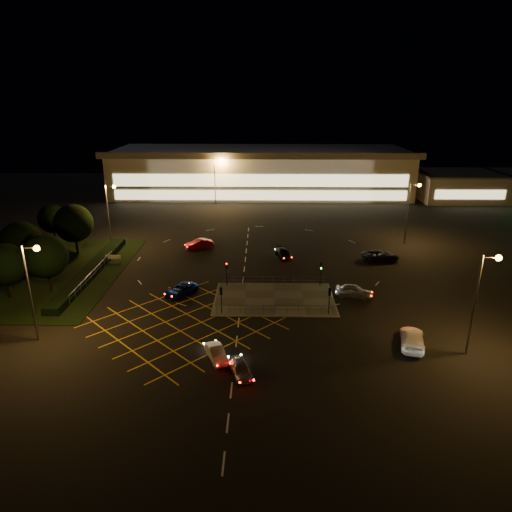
{
  "coord_description": "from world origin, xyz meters",
  "views": [
    {
      "loc": [
        0.54,
        -52.09,
        23.38
      ],
      "look_at": [
        -0.34,
        7.91,
        2.0
      ],
      "focal_mm": 32.0,
      "sensor_mm": 36.0,
      "label": 1
    }
  ],
  "objects_px": {
    "car_far_dkgrey": "(283,254)",
    "car_east_grey": "(380,256)",
    "car_left_blue": "(181,290)",
    "signal_ne": "(321,269)",
    "car_near_silver": "(240,368)",
    "signal_se": "(329,295)",
    "signal_nw": "(227,269)",
    "car_right_silver": "(354,291)",
    "car_circ_red": "(199,244)",
    "car_approach_white": "(412,339)",
    "signal_sw": "(221,295)",
    "car_queue_white": "(217,353)"
  },
  "relations": [
    {
      "from": "car_far_dkgrey",
      "to": "car_circ_red",
      "type": "height_order",
      "value": "car_circ_red"
    },
    {
      "from": "car_queue_white",
      "to": "signal_se",
      "type": "bearing_deg",
      "value": 15.38
    },
    {
      "from": "signal_nw",
      "to": "car_far_dkgrey",
      "type": "bearing_deg",
      "value": 54.74
    },
    {
      "from": "car_far_dkgrey",
      "to": "car_east_grey",
      "type": "height_order",
      "value": "car_east_grey"
    },
    {
      "from": "signal_nw",
      "to": "car_near_silver",
      "type": "distance_m",
      "value": 19.97
    },
    {
      "from": "car_queue_white",
      "to": "car_approach_white",
      "type": "height_order",
      "value": "car_approach_white"
    },
    {
      "from": "signal_ne",
      "to": "car_left_blue",
      "type": "xyz_separation_m",
      "value": [
        -17.5,
        -2.8,
        -1.71
      ]
    },
    {
      "from": "signal_ne",
      "to": "car_far_dkgrey",
      "type": "relative_size",
      "value": 0.72
    },
    {
      "from": "car_near_silver",
      "to": "car_right_silver",
      "type": "height_order",
      "value": "car_right_silver"
    },
    {
      "from": "signal_nw",
      "to": "car_east_grey",
      "type": "bearing_deg",
      "value": 24.03
    },
    {
      "from": "car_near_silver",
      "to": "car_circ_red",
      "type": "height_order",
      "value": "car_circ_red"
    },
    {
      "from": "signal_ne",
      "to": "car_near_silver",
      "type": "bearing_deg",
      "value": -115.35
    },
    {
      "from": "car_approach_white",
      "to": "car_left_blue",
      "type": "bearing_deg",
      "value": -11.18
    },
    {
      "from": "car_far_dkgrey",
      "to": "car_approach_white",
      "type": "distance_m",
      "value": 27.96
    },
    {
      "from": "car_circ_red",
      "to": "car_approach_white",
      "type": "xyz_separation_m",
      "value": [
        24.88,
        -29.66,
        0.04
      ]
    },
    {
      "from": "car_far_dkgrey",
      "to": "car_approach_white",
      "type": "height_order",
      "value": "car_approach_white"
    },
    {
      "from": "car_near_silver",
      "to": "car_far_dkgrey",
      "type": "distance_m",
      "value": 31.04
    },
    {
      "from": "signal_ne",
      "to": "car_far_dkgrey",
      "type": "bearing_deg",
      "value": 111.45
    },
    {
      "from": "signal_se",
      "to": "car_right_silver",
      "type": "height_order",
      "value": "signal_se"
    },
    {
      "from": "car_queue_white",
      "to": "car_right_silver",
      "type": "distance_m",
      "value": 20.87
    },
    {
      "from": "car_left_blue",
      "to": "car_east_grey",
      "type": "xyz_separation_m",
      "value": [
        27.51,
        12.61,
        0.12
      ]
    },
    {
      "from": "signal_se",
      "to": "signal_nw",
      "type": "bearing_deg",
      "value": -33.65
    },
    {
      "from": "signal_ne",
      "to": "car_queue_white",
      "type": "height_order",
      "value": "signal_ne"
    },
    {
      "from": "signal_nw",
      "to": "car_far_dkgrey",
      "type": "xyz_separation_m",
      "value": [
        7.71,
        10.91,
        -1.73
      ]
    },
    {
      "from": "car_near_silver",
      "to": "signal_nw",
      "type": "bearing_deg",
      "value": 80.08
    },
    {
      "from": "signal_sw",
      "to": "signal_ne",
      "type": "bearing_deg",
      "value": -146.35
    },
    {
      "from": "car_right_silver",
      "to": "car_approach_white",
      "type": "height_order",
      "value": "car_approach_white"
    },
    {
      "from": "signal_nw",
      "to": "car_right_silver",
      "type": "bearing_deg",
      "value": -11.42
    },
    {
      "from": "car_near_silver",
      "to": "car_circ_red",
      "type": "distance_m",
      "value": 35.8
    },
    {
      "from": "car_near_silver",
      "to": "car_queue_white",
      "type": "relative_size",
      "value": 1.0
    },
    {
      "from": "signal_nw",
      "to": "car_right_silver",
      "type": "relative_size",
      "value": 0.7
    },
    {
      "from": "car_circ_red",
      "to": "car_near_silver",
      "type": "bearing_deg",
      "value": -12.91
    },
    {
      "from": "car_queue_white",
      "to": "car_far_dkgrey",
      "type": "relative_size",
      "value": 0.86
    },
    {
      "from": "car_east_grey",
      "to": "car_approach_white",
      "type": "xyz_separation_m",
      "value": [
        -2.72,
        -24.35,
        0.0
      ]
    },
    {
      "from": "signal_ne",
      "to": "car_east_grey",
      "type": "bearing_deg",
      "value": 44.43
    },
    {
      "from": "signal_ne",
      "to": "car_far_dkgrey",
      "type": "xyz_separation_m",
      "value": [
        -4.29,
        10.91,
        -1.73
      ]
    },
    {
      "from": "signal_se",
      "to": "signal_ne",
      "type": "relative_size",
      "value": 1.0
    },
    {
      "from": "signal_sw",
      "to": "car_near_silver",
      "type": "relative_size",
      "value": 0.84
    },
    {
      "from": "signal_nw",
      "to": "signal_sw",
      "type": "bearing_deg",
      "value": -90.0
    },
    {
      "from": "car_near_silver",
      "to": "car_east_grey",
      "type": "distance_m",
      "value": 35.3
    },
    {
      "from": "signal_nw",
      "to": "signal_ne",
      "type": "distance_m",
      "value": 12.0
    },
    {
      "from": "car_east_grey",
      "to": "car_left_blue",
      "type": "bearing_deg",
      "value": 103.18
    },
    {
      "from": "signal_ne",
      "to": "car_near_silver",
      "type": "distance_m",
      "value": 21.88
    },
    {
      "from": "car_east_grey",
      "to": "car_approach_white",
      "type": "distance_m",
      "value": 24.5
    },
    {
      "from": "signal_sw",
      "to": "car_circ_red",
      "type": "bearing_deg",
      "value": -76.4
    },
    {
      "from": "car_left_blue",
      "to": "car_far_dkgrey",
      "type": "xyz_separation_m",
      "value": [
        13.21,
        13.71,
        -0.02
      ]
    },
    {
      "from": "car_queue_white",
      "to": "car_east_grey",
      "type": "bearing_deg",
      "value": 28.24
    },
    {
      "from": "signal_nw",
      "to": "car_circ_red",
      "type": "height_order",
      "value": "signal_nw"
    },
    {
      "from": "signal_se",
      "to": "car_queue_white",
      "type": "height_order",
      "value": "signal_se"
    },
    {
      "from": "car_right_silver",
      "to": "car_circ_red",
      "type": "relative_size",
      "value": 1.02
    }
  ]
}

